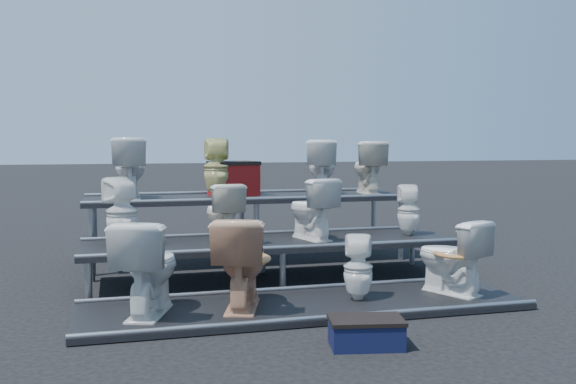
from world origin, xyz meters
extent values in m
plane|color=black|center=(0.00, 0.00, 0.00)|extent=(80.00, 80.00, 0.00)
cube|color=black|center=(0.00, -1.30, 0.03)|extent=(4.20, 1.20, 0.06)
cube|color=black|center=(0.00, 0.00, 0.23)|extent=(4.20, 1.20, 0.46)
cube|color=black|center=(0.00, 1.30, 0.43)|extent=(4.20, 1.20, 0.86)
imported|color=white|center=(-1.44, -1.30, 0.48)|extent=(0.72, 0.94, 0.85)
imported|color=tan|center=(-0.61, -1.30, 0.48)|extent=(0.70, 0.93, 0.85)
imported|color=white|center=(0.54, -1.30, 0.37)|extent=(0.37, 0.37, 0.62)
imported|color=white|center=(1.53, -1.30, 0.43)|extent=(0.68, 0.84, 0.75)
imported|color=white|center=(-1.64, 0.00, 0.83)|extent=(0.44, 0.44, 0.74)
imported|color=silver|center=(-0.56, 0.00, 0.79)|extent=(0.44, 0.69, 0.67)
imported|color=white|center=(0.46, 0.00, 0.81)|extent=(0.55, 0.77, 0.71)
imported|color=white|center=(1.69, 0.00, 0.76)|extent=(0.34, 0.35, 0.60)
imported|color=white|center=(-1.53, 1.30, 1.24)|extent=(0.46, 0.77, 0.77)
imported|color=#D3CF7F|center=(-0.42, 1.30, 1.25)|extent=(0.38, 0.39, 0.77)
imported|color=white|center=(1.01, 1.30, 1.23)|extent=(0.62, 0.82, 0.74)
imported|color=silver|center=(1.70, 1.30, 1.22)|extent=(0.50, 0.76, 0.72)
cube|color=#9D1611|center=(-0.17, 1.45, 1.06)|extent=(0.67, 0.59, 0.41)
cube|color=#0E1233|center=(0.14, -2.49, 0.10)|extent=(0.60, 0.43, 0.20)
camera|label=1|loc=(-1.71, -7.00, 1.59)|focal=40.00mm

